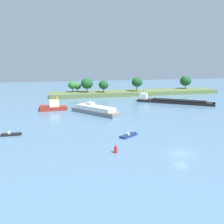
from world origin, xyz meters
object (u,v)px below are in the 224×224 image
at_px(tugboat, 53,107).
at_px(cargo_barge, 173,101).
at_px(white_riverboat, 96,110).
at_px(channel_buoy_red, 116,149).
at_px(small_motorboat, 129,135).
at_px(fishing_skiff, 11,134).

bearing_deg(tugboat, cargo_barge, 3.35).
height_order(white_riverboat, cargo_barge, cargo_barge).
height_order(white_riverboat, channel_buoy_red, white_riverboat).
bearing_deg(cargo_barge, white_riverboat, -160.34).
bearing_deg(small_motorboat, white_riverboat, 96.22).
distance_m(tugboat, cargo_barge, 53.07).
height_order(cargo_barge, small_motorboat, cargo_barge).
bearing_deg(small_motorboat, tugboat, 114.73).
bearing_deg(channel_buoy_red, cargo_barge, 51.11).
height_order(cargo_barge, channel_buoy_red, cargo_barge).
distance_m(white_riverboat, fishing_skiff, 31.99).
bearing_deg(channel_buoy_red, small_motorboat, 58.11).
distance_m(tugboat, channel_buoy_red, 49.44).
relative_size(tugboat, channel_buoy_red, 5.61).
distance_m(cargo_barge, small_motorboat, 54.50).
distance_m(cargo_barge, channel_buoy_red, 65.67).
height_order(tugboat, white_riverboat, white_riverboat).
bearing_deg(fishing_skiff, white_riverboat, 37.78).
bearing_deg(white_riverboat, cargo_barge, 19.66).
height_order(white_riverboat, fishing_skiff, white_riverboat).
xyz_separation_m(fishing_skiff, channel_buoy_red, (22.34, -17.85, 0.55)).
height_order(tugboat, small_motorboat, tugboat).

